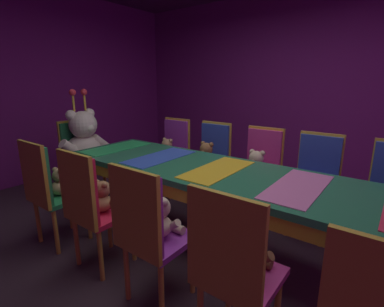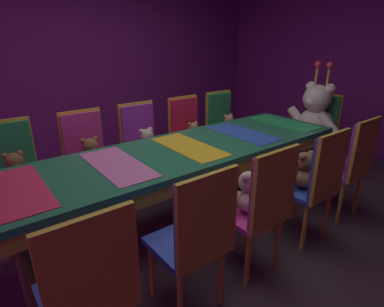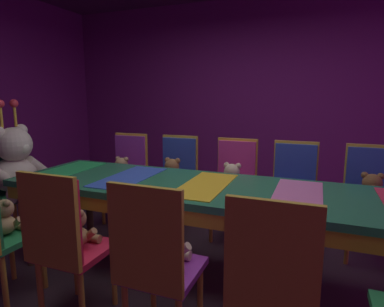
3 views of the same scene
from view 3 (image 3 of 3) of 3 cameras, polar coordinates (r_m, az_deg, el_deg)
ground_plane at (r=2.77m, az=2.26°, el=-20.51°), size 7.90×7.90×0.00m
wall_right at (r=4.91m, az=12.52°, el=9.75°), size 0.12×6.40×2.80m
banquet_table at (r=2.50m, az=2.36°, el=-7.43°), size 0.90×3.16×0.75m
chair_left_1 at (r=1.62m, az=13.96°, el=-20.35°), size 0.42×0.41×0.98m
teddy_left_1 at (r=1.75m, az=14.62°, el=-18.22°), size 0.25×0.32×0.30m
chair_left_2 at (r=1.78m, az=-6.88°, el=-17.14°), size 0.42×0.41×0.98m
teddy_left_2 at (r=1.90m, az=-4.74°, el=-15.75°), size 0.24×0.30×0.29m
chair_left_3 at (r=2.13m, az=-22.15°, el=-13.14°), size 0.42×0.41×0.98m
teddy_left_3 at (r=2.23m, az=-19.56°, el=-12.60°), size 0.21×0.27×0.26m
teddy_left_4 at (r=2.63m, az=-29.97°, el=-9.92°), size 0.21×0.27×0.26m
chair_right_0 at (r=3.27m, az=28.69°, el=-5.54°), size 0.42×0.41×0.98m
teddy_right_0 at (r=3.14m, az=29.01°, el=-6.27°), size 0.26×0.34×0.32m
chair_right_1 at (r=3.24m, az=17.50°, el=-4.93°), size 0.42×0.41×0.98m
chair_right_2 at (r=3.31m, az=7.60°, el=-4.19°), size 0.42×0.41×0.98m
teddy_right_2 at (r=3.18m, az=6.96°, el=-4.87°), size 0.26×0.33×0.31m
chair_right_3 at (r=3.53m, az=-2.58°, el=-3.23°), size 0.42×0.41×0.98m
teddy_right_3 at (r=3.40m, az=-3.58°, el=-3.81°), size 0.26×0.33×0.31m
chair_right_4 at (r=3.79m, az=-11.12°, el=-2.48°), size 0.42×0.41×0.98m
teddy_right_4 at (r=3.68m, az=-12.32°, el=-3.14°), size 0.24×0.31×0.29m
throne_chair at (r=3.76m, az=-29.99°, el=-3.77°), size 0.41×0.42×0.98m
king_teddy_bear at (r=3.60m, az=-28.50°, el=-1.67°), size 0.71×0.55×0.92m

